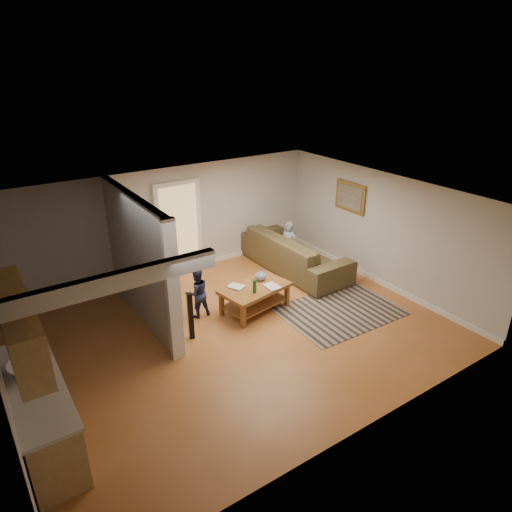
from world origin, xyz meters
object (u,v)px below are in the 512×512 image
at_px(toy_basket, 170,299).
at_px(speaker_right, 130,269).
at_px(sofa, 293,269).
at_px(coffee_table, 255,291).
at_px(child, 288,268).
at_px(toddler, 198,315).
at_px(tv_console, 141,271).
at_px(speaker_left, 191,316).

bearing_deg(toy_basket, speaker_right, 109.28).
relative_size(sofa, speaker_right, 3.00).
relative_size(coffee_table, child, 1.26).
xyz_separation_m(sofa, coffee_table, (-1.83, -1.09, 0.42)).
relative_size(sofa, coffee_table, 2.03).
height_order(toy_basket, toddler, toddler).
relative_size(tv_console, toddler, 1.17).
height_order(coffee_table, toddler, coffee_table).
bearing_deg(child, coffee_table, -76.07).
relative_size(coffee_table, tv_console, 1.25).
xyz_separation_m(sofa, toy_basket, (-3.20, -0.03, 0.17)).
xyz_separation_m(coffee_table, toy_basket, (-1.37, 1.06, -0.25)).
bearing_deg(sofa, speaker_left, 110.18).
bearing_deg(coffee_table, sofa, 30.81).
bearing_deg(tv_console, speaker_right, 116.55).
bearing_deg(coffee_table, toddler, 157.81).
xyz_separation_m(speaker_right, toy_basket, (0.40, -1.14, -0.33)).
height_order(sofa, coffee_table, coffee_table).
bearing_deg(speaker_right, toddler, -74.81).
distance_m(tv_console, child, 3.54).
bearing_deg(tv_console, toy_basket, -41.77).
bearing_deg(speaker_right, speaker_left, -90.49).
distance_m(speaker_right, toddler, 1.97).
xyz_separation_m(coffee_table, speaker_left, (-1.52, -0.20, 0.04)).
distance_m(sofa, tv_console, 3.65).
bearing_deg(coffee_table, speaker_right, 128.70).
xyz_separation_m(coffee_table, speaker_right, (-1.77, 2.21, 0.08)).
xyz_separation_m(tv_console, toddler, (0.64, -1.26, -0.63)).
bearing_deg(tv_console, coffee_table, -24.87).
bearing_deg(toddler, sofa, -164.30).
distance_m(sofa, speaker_right, 3.80).
relative_size(tv_console, toy_basket, 2.60).
bearing_deg(sofa, speaker_right, 71.95).
height_order(tv_console, toddler, tv_console).
bearing_deg(toddler, speaker_left, 57.29).
bearing_deg(toy_basket, tv_console, 118.30).
relative_size(toy_basket, child, 0.39).
xyz_separation_m(coffee_table, toddler, (-1.06, 0.43, -0.42)).
height_order(coffee_table, child, coffee_table).
bearing_deg(toy_basket, child, 2.51).
height_order(tv_console, speaker_left, tv_console).
bearing_deg(toddler, speaker_right, -65.48).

